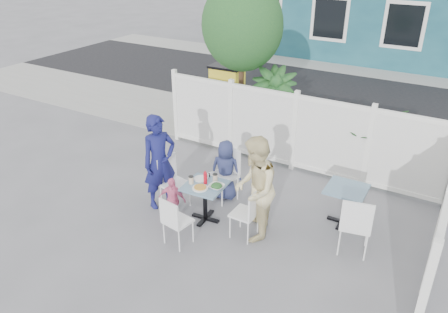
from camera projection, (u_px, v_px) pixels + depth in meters
The scene contains 29 objects.
ground at pixel (230, 226), 7.25m from camera, with size 80.00×80.00×0.00m, color slate.
near_sidewalk at pixel (311, 142), 10.17m from camera, with size 24.00×2.60×0.01m, color gray.
street at pixel (354, 97), 13.02m from camera, with size 24.00×5.00×0.01m, color black.
far_sidewalk at pixel (379, 72), 15.40m from camera, with size 24.00×1.60×0.01m, color gray.
fence_back at pixel (294, 134), 8.69m from camera, with size 5.86×0.08×1.60m.
fence_right at pixel (441, 223), 6.00m from camera, with size 0.08×3.66×1.60m.
tree at pixel (242, 26), 9.34m from camera, with size 1.80×1.62×3.59m.
utility_cabinet at pixel (227, 95), 11.08m from camera, with size 0.76×0.54×1.40m, color yellow.
potted_shrub_a at pixel (271, 109), 9.55m from camera, with size 1.02×1.02×1.83m, color #184221.
potted_shrub_b at pixel (365, 140), 8.62m from camera, with size 1.27×1.10×1.41m, color #184221.
main_table at pixel (205, 193), 7.19m from camera, with size 0.68×0.68×0.67m.
spare_table at pixel (346, 196), 7.10m from camera, with size 0.65×0.65×0.67m.
chair_left at pixel (171, 178), 7.58m from camera, with size 0.49×0.50×0.94m.
chair_right at pixel (249, 210), 6.76m from camera, with size 0.39×0.40×0.87m.
chair_back at pixel (227, 170), 7.80m from camera, with size 0.57×0.56×0.98m.
chair_near at pixel (174, 219), 6.59m from camera, with size 0.43×0.42×0.84m.
chair_spare at pixel (356, 223), 6.36m from camera, with size 0.52×0.51×0.98m.
man at pixel (160, 162), 7.47m from camera, with size 0.62×0.41×1.70m, color #151854.
woman at pixel (255, 189), 6.66m from camera, with size 0.83×0.64×1.70m, color #D6B753.
boy at pixel (226, 170), 7.81m from camera, with size 0.55×0.36×1.12m, color navy.
toddler at pixel (172, 200), 7.22m from camera, with size 0.48×0.20×0.81m, color pink.
plate_main at pixel (200, 188), 7.02m from camera, with size 0.26×0.26×0.02m, color white.
plate_side at pixel (201, 179), 7.29m from camera, with size 0.24×0.24×0.02m, color white.
salad_bowl at pixel (217, 187), 7.01m from camera, with size 0.24×0.24×0.06m, color white.
coffee_cup_a at pixel (191, 180), 7.14m from camera, with size 0.08×0.08×0.12m, color beige.
coffee_cup_b at pixel (215, 178), 7.21m from camera, with size 0.08×0.08×0.12m, color beige.
ketchup_bottle at pixel (205, 178), 7.12m from camera, with size 0.06×0.06×0.20m, color #B90B1C.
salt_shaker at pixel (208, 175), 7.34m from camera, with size 0.03×0.03×0.06m, color white.
pepper_shaker at pixel (209, 175), 7.35m from camera, with size 0.03×0.03×0.07m, color black.
Camera 1 is at (2.92, -5.18, 4.30)m, focal length 35.00 mm.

